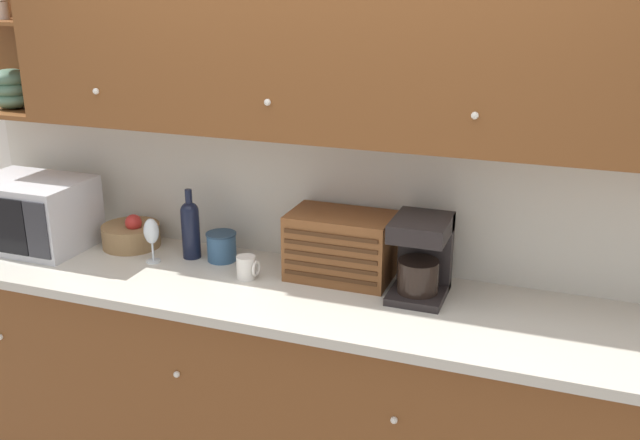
% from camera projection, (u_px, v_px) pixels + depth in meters
% --- Properties ---
extents(ground_plane, '(24.00, 24.00, 0.00)m').
position_uv_depth(ground_plane, '(337.00, 438.00, 3.43)').
color(ground_plane, slate).
extents(wall_back, '(5.90, 0.06, 2.60)m').
position_uv_depth(wall_back, '(341.00, 176.00, 3.04)').
color(wall_back, silver).
rests_on(wall_back, ground_plane).
extents(counter_unit, '(3.52, 0.69, 0.92)m').
position_uv_depth(counter_unit, '(312.00, 390.00, 2.99)').
color(counter_unit, brown).
rests_on(counter_unit, ground_plane).
extents(backsplash_panel, '(3.50, 0.01, 0.59)m').
position_uv_depth(backsplash_panel, '(338.00, 197.00, 3.03)').
color(backsplash_panel, beige).
rests_on(backsplash_panel, counter_unit).
extents(upper_cabinets, '(3.50, 0.34, 0.85)m').
position_uv_depth(upper_cabinets, '(369.00, 27.00, 2.61)').
color(upper_cabinets, brown).
rests_on(upper_cabinets, backsplash_panel).
extents(microwave, '(0.51, 0.37, 0.32)m').
position_uv_depth(microwave, '(32.00, 213.00, 3.26)').
color(microwave, silver).
rests_on(microwave, counter_unit).
extents(fruit_basket, '(0.26, 0.26, 0.16)m').
position_uv_depth(fruit_basket, '(131.00, 235.00, 3.28)').
color(fruit_basket, '#937047').
rests_on(fruit_basket, counter_unit).
extents(wine_glass, '(0.07, 0.07, 0.20)m').
position_uv_depth(wine_glass, '(151.00, 233.00, 3.08)').
color(wine_glass, silver).
rests_on(wine_glass, counter_unit).
extents(wine_bottle, '(0.08, 0.08, 0.31)m').
position_uv_depth(wine_bottle, '(190.00, 227.00, 3.13)').
color(wine_bottle, black).
rests_on(wine_bottle, counter_unit).
extents(storage_canister, '(0.13, 0.13, 0.13)m').
position_uv_depth(storage_canister, '(222.00, 247.00, 3.12)').
color(storage_canister, '#33567A').
rests_on(storage_canister, counter_unit).
extents(mug, '(0.09, 0.08, 0.10)m').
position_uv_depth(mug, '(247.00, 267.00, 2.94)').
color(mug, silver).
rests_on(mug, counter_unit).
extents(bread_box, '(0.42, 0.27, 0.28)m').
position_uv_depth(bread_box, '(341.00, 246.00, 2.92)').
color(bread_box, brown).
rests_on(bread_box, counter_unit).
extents(coffee_maker, '(0.21, 0.26, 0.32)m').
position_uv_depth(coffee_maker, '(421.00, 255.00, 2.76)').
color(coffee_maker, black).
rests_on(coffee_maker, counter_unit).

